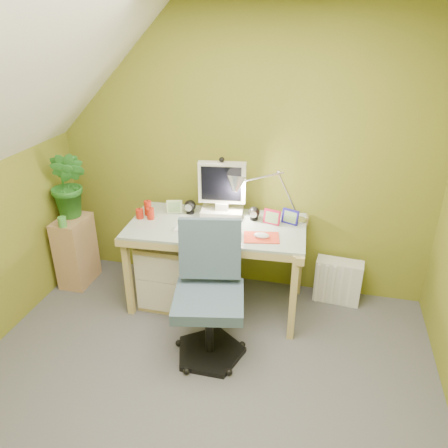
% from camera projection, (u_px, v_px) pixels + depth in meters
% --- Properties ---
extents(floor, '(3.20, 3.20, 0.01)m').
position_uv_depth(floor, '(187.00, 414.00, 2.73)').
color(floor, '#505055').
rests_on(floor, ground).
extents(wall_back, '(3.20, 0.01, 2.40)m').
position_uv_depth(wall_back, '(241.00, 155.00, 3.60)').
color(wall_back, olive).
rests_on(wall_back, floor).
extents(desk, '(1.43, 0.77, 0.75)m').
position_uv_depth(desk, '(217.00, 265.00, 3.62)').
color(desk, tan).
rests_on(desk, floor).
extents(monitor, '(0.41, 0.27, 0.52)m').
position_uv_depth(monitor, '(222.00, 186.00, 3.50)').
color(monitor, beige).
rests_on(monitor, desk).
extents(speaker_left, '(0.11, 0.11, 0.12)m').
position_uv_depth(speaker_left, '(190.00, 207.00, 3.63)').
color(speaker_left, black).
rests_on(speaker_left, desk).
extents(speaker_right, '(0.10, 0.10, 0.11)m').
position_uv_depth(speaker_right, '(254.00, 213.00, 3.51)').
color(speaker_right, black).
rests_on(speaker_right, desk).
extents(keyboard, '(0.41, 0.13, 0.02)m').
position_uv_depth(keyboard, '(202.00, 230.00, 3.34)').
color(keyboard, white).
rests_on(keyboard, desk).
extents(mousepad, '(0.29, 0.23, 0.01)m').
position_uv_depth(mousepad, '(261.00, 237.00, 3.25)').
color(mousepad, red).
rests_on(mousepad, desk).
extents(mouse, '(0.13, 0.09, 0.04)m').
position_uv_depth(mouse, '(261.00, 235.00, 3.24)').
color(mouse, white).
rests_on(mouse, mousepad).
extents(amber_tumbler, '(0.08, 0.08, 0.09)m').
position_uv_depth(amber_tumbler, '(237.00, 226.00, 3.33)').
color(amber_tumbler, '#996816').
rests_on(amber_tumbler, desk).
extents(candle_cluster, '(0.17, 0.15, 0.12)m').
position_uv_depth(candle_cluster, '(146.00, 210.00, 3.56)').
color(candle_cluster, '#B1220F').
rests_on(candle_cluster, desk).
extents(photo_frame_red, '(0.14, 0.05, 0.12)m').
position_uv_depth(photo_frame_red, '(272.00, 217.00, 3.45)').
color(photo_frame_red, '#AB1231').
rests_on(photo_frame_red, desk).
extents(photo_frame_blue, '(0.13, 0.07, 0.12)m').
position_uv_depth(photo_frame_blue, '(290.00, 217.00, 3.45)').
color(photo_frame_blue, navy).
rests_on(photo_frame_blue, desk).
extents(photo_frame_green, '(0.13, 0.05, 0.11)m').
position_uv_depth(photo_frame_green, '(175.00, 207.00, 3.64)').
color(photo_frame_green, '#ADC487').
rests_on(photo_frame_green, desk).
extents(desk_lamp, '(0.60, 0.27, 0.63)m').
position_uv_depth(desk_lamp, '(278.00, 184.00, 3.38)').
color(desk_lamp, silver).
rests_on(desk_lamp, desk).
extents(side_ledge, '(0.24, 0.36, 0.64)m').
position_uv_depth(side_ledge, '(76.00, 251.00, 3.95)').
color(side_ledge, tan).
rests_on(side_ledge, floor).
extents(potted_plant, '(0.37, 0.32, 0.61)m').
position_uv_depth(potted_plant, '(69.00, 184.00, 3.72)').
color(potted_plant, '#266D24').
rests_on(potted_plant, side_ledge).
extents(green_cup, '(0.07, 0.07, 0.09)m').
position_uv_depth(green_cup, '(62.00, 222.00, 3.65)').
color(green_cup, green).
rests_on(green_cup, side_ledge).
extents(task_chair, '(0.64, 0.64, 0.98)m').
position_uv_depth(task_chair, '(209.00, 299.00, 2.99)').
color(task_chair, '#3C5163').
rests_on(task_chair, floor).
extents(radiator, '(0.40, 0.19, 0.39)m').
position_uv_depth(radiator, '(338.00, 281.00, 3.73)').
color(radiator, silver).
rests_on(radiator, floor).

